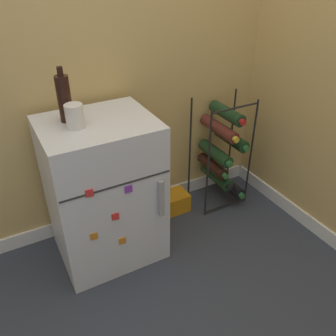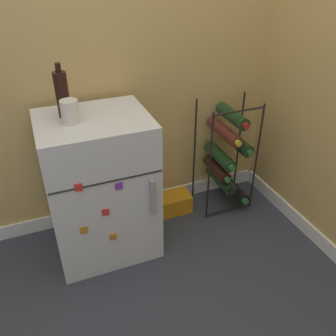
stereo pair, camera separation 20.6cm
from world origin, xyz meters
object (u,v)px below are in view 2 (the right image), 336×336
object	(u,v)px
fridge_top_bottle	(62,94)
wine_rack	(227,156)
mini_fridge	(101,187)
soda_box	(169,204)
fridge_top_cup	(70,112)

from	to	relation	value
fridge_top_bottle	wine_rack	bearing A→B (deg)	1.16
mini_fridge	fridge_top_bottle	xyz separation A→B (m)	(-0.11, 0.07, 0.51)
soda_box	fridge_top_cup	xyz separation A→B (m)	(-0.55, -0.16, 0.79)
soda_box	fridge_top_bottle	distance (m)	1.02
soda_box	fridge_top_bottle	world-z (taller)	fridge_top_bottle
mini_fridge	soda_box	xyz separation A→B (m)	(0.45, 0.14, -0.34)
mini_fridge	fridge_top_cup	size ratio (longest dim) A/B	7.34
wine_rack	fridge_top_cup	bearing A→B (deg)	-173.21
wine_rack	fridge_top_bottle	xyz separation A→B (m)	(-0.94, -0.02, 0.55)
fridge_top_cup	mini_fridge	bearing A→B (deg)	11.18
fridge_top_cup	soda_box	bearing A→B (deg)	15.94
soda_box	fridge_top_bottle	size ratio (longest dim) A/B	1.09
mini_fridge	fridge_top_bottle	bearing A→B (deg)	147.68
mini_fridge	fridge_top_cup	world-z (taller)	fridge_top_cup
soda_box	fridge_top_cup	world-z (taller)	fridge_top_cup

